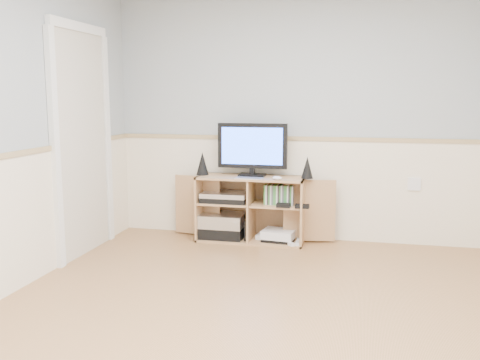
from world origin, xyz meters
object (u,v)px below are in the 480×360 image
at_px(media_cabinet, 252,207).
at_px(game_consoles, 278,236).
at_px(keyboard, 249,178).
at_px(monitor, 252,148).

distance_m(media_cabinet, game_consoles, 0.38).
distance_m(keyboard, game_consoles, 0.66).
bearing_deg(monitor, keyboard, -87.46).
relative_size(monitor, keyboard, 2.57).
bearing_deg(game_consoles, keyboard, -154.44).
xyz_separation_m(monitor, keyboard, (0.01, -0.19, -0.28)).
height_order(monitor, game_consoles, monitor).
bearing_deg(keyboard, media_cabinet, 96.85).
bearing_deg(media_cabinet, game_consoles, -12.83).
bearing_deg(monitor, media_cabinet, 90.00).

